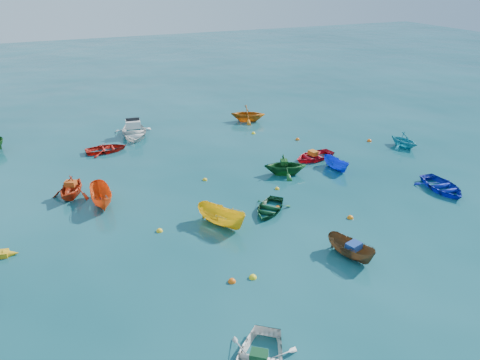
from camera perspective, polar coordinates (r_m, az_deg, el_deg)
name	(u,v)px	position (r m, az deg, el deg)	size (l,w,h in m)	color
ground	(275,220)	(27.06, 4.23, -4.83)	(160.00, 160.00, 0.00)	#093B43
sampan_brown_mid	(350,257)	(24.39, 13.25, -9.12)	(1.05, 2.80, 1.08)	brown
dinghy_blue_se	(442,190)	(33.14, 23.36, -1.13)	(2.55, 3.57, 0.74)	#0D1DA3
dinghy_orange_w	(72,197)	(31.44, -19.76, -1.91)	(2.40, 2.78, 1.46)	red
sampan_yellow_mid	(222,225)	(26.44, -2.24, -5.54)	(1.23, 3.25, 1.26)	yellow
dinghy_green_e	(269,211)	(27.92, 3.57, -3.82)	(2.14, 2.99, 0.62)	#0F4323
dinghy_cyan_se	(403,147)	(40.03, 19.26, 3.86)	(2.17, 2.51, 1.32)	#1D9DB4
dinghy_red_nw	(107,152)	(38.26, -15.95, 3.36)	(2.28, 3.18, 0.66)	#B5180F
sampan_orange_n	(103,205)	(29.82, -16.38, -2.90)	(1.24, 3.29, 1.27)	#EB5316
dinghy_green_n	(285,174)	(32.90, 5.50, 0.72)	(2.52, 2.93, 1.54)	#125020
dinghy_red_ne	(314,159)	(35.79, 8.97, 2.55)	(2.41, 3.36, 0.70)	red
sampan_blue_far	(336,169)	(34.25, 11.60, 1.30)	(0.93, 2.47, 0.95)	blue
dinghy_orange_far	(248,121)	(44.24, 0.95, 7.19)	(2.70, 3.14, 1.65)	#BD6311
motorboat_white	(134,136)	(41.24, -12.76, 5.25)	(3.18, 4.44, 1.52)	silver
tarp_green_a	(259,355)	(18.00, 2.31, -20.59)	(0.62, 0.47, 0.30)	#104121
tarp_blue_a	(354,246)	(23.93, 13.70, -7.84)	(0.72, 0.55, 0.35)	navy
tarp_orange_a	(71,183)	(31.11, -19.96, -0.40)	(0.67, 0.50, 0.32)	#C74914
tarp_green_b	(284,162)	(32.53, 5.39, 2.20)	(0.61, 0.46, 0.30)	#104213
tarp_orange_b	(313,153)	(35.53, 8.90, 3.29)	(0.67, 0.51, 0.33)	orange
buoy_or_a	(232,282)	(22.10, -1.00, -12.32)	(0.37, 0.37, 0.37)	#E8590C
buoy_ye_a	(253,278)	(22.35, 1.57, -11.85)	(0.37, 0.37, 0.37)	yellow
buoy_or_b	(350,218)	(27.86, 13.28, -4.56)	(0.37, 0.37, 0.37)	orange
buoy_ye_b	(160,231)	(26.23, -9.78, -6.19)	(0.36, 0.36, 0.36)	yellow
buoy_or_c	(278,208)	(28.26, 4.62, -3.48)	(0.36, 0.36, 0.36)	#F9620D
buoy_ye_c	(277,189)	(30.65, 4.54, -1.12)	(0.30, 0.30, 0.30)	yellow
buoy_or_d	(369,141)	(40.46, 15.48, 4.58)	(0.38, 0.38, 0.38)	#F25C0D
buoy_ye_d	(205,180)	(31.91, -4.31, -0.02)	(0.32, 0.32, 0.32)	gold
buoy_or_e	(298,140)	(39.61, 7.03, 4.88)	(0.36, 0.36, 0.36)	#D7580B
buoy_ye_e	(253,134)	(40.83, 1.65, 5.67)	(0.34, 0.34, 0.34)	yellow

